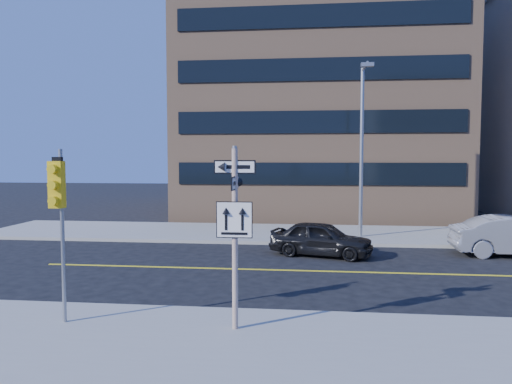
# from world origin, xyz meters

# --- Properties ---
(ground) EXTENTS (120.00, 120.00, 0.00)m
(ground) POSITION_xyz_m (0.00, 0.00, 0.00)
(ground) COLOR black
(ground) RESTS_ON ground
(sign_pole) EXTENTS (0.92, 0.92, 4.06)m
(sign_pole) POSITION_xyz_m (0.00, -2.51, 2.44)
(sign_pole) COLOR white
(sign_pole) RESTS_ON near_sidewalk
(traffic_signal) EXTENTS (0.32, 0.45, 4.00)m
(traffic_signal) POSITION_xyz_m (-4.00, -2.66, 3.03)
(traffic_signal) COLOR gray
(traffic_signal) RESTS_ON near_sidewalk
(parked_car_a) EXTENTS (2.71, 4.39, 1.40)m
(parked_car_a) POSITION_xyz_m (2.05, 6.75, 0.70)
(parked_car_a) COLOR black
(parked_car_a) RESTS_ON ground
(streetlight_a) EXTENTS (0.55, 2.25, 8.00)m
(streetlight_a) POSITION_xyz_m (4.00, 10.76, 4.76)
(streetlight_a) COLOR gray
(streetlight_a) RESTS_ON far_sidewalk
(building_brick) EXTENTS (18.00, 18.00, 18.00)m
(building_brick) POSITION_xyz_m (2.00, 25.00, 9.00)
(building_brick) COLOR tan
(building_brick) RESTS_ON ground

